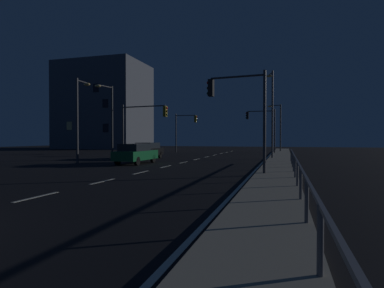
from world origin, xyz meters
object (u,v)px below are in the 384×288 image
(street_lamp_far_end, at_px, (272,107))
(car_oncoming, at_px, (147,150))
(building_distant, at_px, (104,106))
(street_lamp_median, at_px, (109,115))
(street_lamp_corner, at_px, (79,113))
(traffic_light_far_left, at_px, (185,125))
(car, at_px, (136,153))
(traffic_light_mid_left, at_px, (142,120))
(traffic_light_far_center, at_px, (239,102))
(traffic_light_overhead_east, at_px, (262,122))
(street_lamp_across_street, at_px, (278,123))

(street_lamp_far_end, bearing_deg, car_oncoming, -166.43)
(car_oncoming, relative_size, building_distant, 0.27)
(street_lamp_median, height_order, street_lamp_corner, street_lamp_median)
(traffic_light_far_left, bearing_deg, car, -83.19)
(traffic_light_far_left, distance_m, traffic_light_mid_left, 15.75)
(traffic_light_far_center, distance_m, building_distant, 50.10)
(car, height_order, traffic_light_far_left, traffic_light_far_left)
(car_oncoming, xyz_separation_m, traffic_light_mid_left, (0.23, -1.53, 2.88))
(street_lamp_corner, bearing_deg, car, 20.51)
(traffic_light_mid_left, bearing_deg, car_oncoming, 98.47)
(traffic_light_overhead_east, distance_m, traffic_light_far_left, 10.83)
(traffic_light_mid_left, relative_size, street_lamp_median, 0.76)
(traffic_light_mid_left, bearing_deg, street_lamp_corner, -112.88)
(street_lamp_median, bearing_deg, traffic_light_overhead_east, 50.53)
(car_oncoming, xyz_separation_m, street_lamp_corner, (-2.27, -7.45, 3.14))
(traffic_light_overhead_east, bearing_deg, street_lamp_median, -129.47)
(street_lamp_across_street, distance_m, street_lamp_corner, 30.23)
(traffic_light_mid_left, distance_m, street_lamp_far_end, 12.32)
(traffic_light_far_center, bearing_deg, street_lamp_far_end, 85.16)
(street_lamp_median, bearing_deg, street_lamp_corner, -86.18)
(street_lamp_across_street, bearing_deg, car_oncoming, -121.84)
(street_lamp_median, distance_m, building_distant, 35.48)
(traffic_light_overhead_east, xyz_separation_m, street_lamp_far_end, (1.59, -10.03, 0.95))
(traffic_light_mid_left, relative_size, street_lamp_corner, 0.79)
(traffic_light_mid_left, bearing_deg, street_lamp_far_end, 20.82)
(car_oncoming, relative_size, traffic_light_overhead_east, 0.79)
(traffic_light_far_left, distance_m, street_lamp_far_end, 16.82)
(traffic_light_mid_left, distance_m, street_lamp_across_street, 23.86)
(car, distance_m, traffic_light_far_left, 20.49)
(street_lamp_across_street, xyz_separation_m, building_distant, (-33.52, 7.90, 4.09))
(car, height_order, traffic_light_overhead_east, traffic_light_overhead_east)
(street_lamp_far_end, relative_size, street_lamp_median, 1.21)
(car_oncoming, relative_size, street_lamp_across_street, 0.65)
(traffic_light_overhead_east, xyz_separation_m, street_lamp_across_street, (1.85, 6.39, 0.21))
(car_oncoming, bearing_deg, street_lamp_far_end, 13.57)
(car_oncoming, relative_size, street_lamp_far_end, 0.54)
(street_lamp_across_street, bearing_deg, traffic_light_overhead_east, -106.20)
(traffic_light_far_left, height_order, street_lamp_median, street_lamp_median)
(street_lamp_corner, distance_m, building_distant, 39.84)
(street_lamp_across_street, bearing_deg, traffic_light_far_center, -92.72)
(traffic_light_far_left, distance_m, traffic_light_far_center, 27.64)
(car_oncoming, height_order, street_lamp_median, street_lamp_median)
(car, xyz_separation_m, street_lamp_far_end, (9.94, 8.76, 4.17))
(building_distant, bearing_deg, traffic_light_far_center, -50.01)
(traffic_light_overhead_east, bearing_deg, building_distant, 155.72)
(street_lamp_across_street, bearing_deg, traffic_light_far_left, -158.15)
(traffic_light_far_left, relative_size, traffic_light_far_center, 1.00)
(traffic_light_far_center, height_order, traffic_light_mid_left, traffic_light_far_center)
(traffic_light_overhead_east, distance_m, street_lamp_median, 19.95)
(traffic_light_overhead_east, xyz_separation_m, street_lamp_median, (-12.68, -15.40, 0.12))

